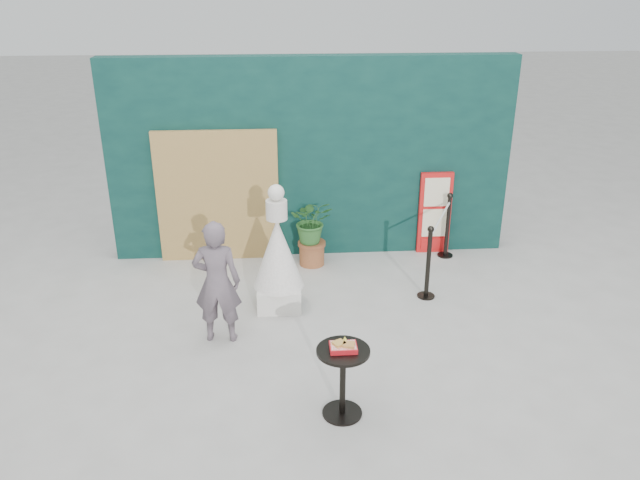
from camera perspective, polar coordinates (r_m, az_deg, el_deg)
The scene contains 10 objects.
ground at distance 7.18m, azimuth 0.68°, elevation -11.16°, with size 60.00×60.00×0.00m, color #ADAAA5.
back_wall at distance 9.42m, azimuth -0.83°, elevation 7.46°, with size 6.00×0.30×3.00m, color black.
bamboo_fence at distance 9.40m, azimuth -9.31°, elevation 3.92°, with size 1.80×0.08×2.00m, color tan.
woman at distance 7.33m, azimuth -9.40°, elevation -3.82°, with size 0.55×0.36×1.52m, color #64565F.
menu_board at distance 9.79m, azimuth 10.44°, elevation 2.44°, with size 0.50×0.07×1.30m.
statue at distance 8.01m, azimuth -3.86°, elevation -1.72°, with size 0.66×0.66×1.68m.
cafe_table at distance 6.17m, azimuth 2.10°, elevation -11.95°, with size 0.52×0.52×0.75m.
food_basket at distance 6.01m, azimuth 2.16°, elevation -9.68°, with size 0.26×0.19×0.11m.
planter at distance 9.21m, azimuth -0.77°, elevation 1.22°, with size 0.62×0.53×1.05m.
stanchion_barrier at distance 9.07m, azimuth 10.78°, elevation -0.33°, with size 0.84×1.54×1.03m.
Camera 1 is at (-0.50, -5.91, 4.04)m, focal length 35.00 mm.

